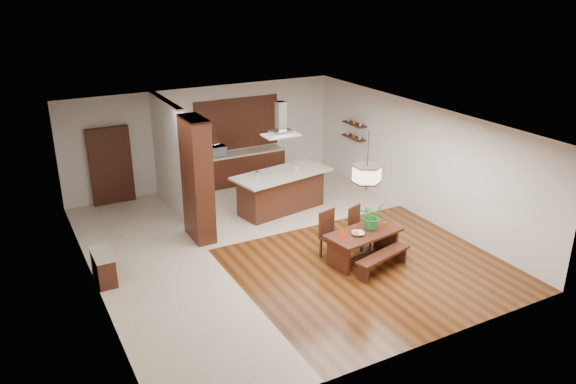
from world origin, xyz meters
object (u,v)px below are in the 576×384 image
hallway_console (104,267)px  dining_chair_right (361,228)px  dining_table (363,239)px  microwave (216,151)px  dining_bench (383,262)px  fruit_bowl (358,234)px  dining_chair_left (333,235)px  island_cup (296,169)px  range_hood (281,119)px  pendant_lantern (367,162)px  kitchen_island (281,191)px  foliage_plant (372,216)px

hallway_console → dining_chair_right: bearing=-12.3°
dining_table → dining_chair_right: size_ratio=1.83×
hallway_console → microwave: microwave is taller
dining_bench → dining_table: bearing=99.1°
dining_bench → fruit_bowl: fruit_bowl is taller
dining_bench → microwave: (-1.17, 6.32, 0.89)m
dining_chair_left → island_cup: (0.64, 2.81, 0.59)m
dining_chair_left → range_hood: bearing=70.7°
dining_chair_right → range_hood: size_ratio=1.06×
pendant_lantern → dining_table: bearing=-45.0°
hallway_console → kitchen_island: (4.85, 1.55, 0.23)m
dining_chair_left → fruit_bowl: dining_chair_left is taller
kitchen_island → hallway_console: bearing=-172.6°
foliage_plant → microwave: size_ratio=1.13×
dining_table → foliage_plant: (0.24, 0.06, 0.48)m
dining_table → dining_bench: 0.67m
dining_table → kitchen_island: size_ratio=0.64×
range_hood → island_cup: bearing=-10.0°
dining_chair_right → microwave: 5.39m
dining_bench → dining_chair_right: (0.23, 1.15, 0.28)m
dining_chair_left → dining_chair_right: (0.81, 0.13, -0.05)m
dining_table → island_cup: bearing=87.3°
dining_chair_left → foliage_plant: 0.93m
dining_table → island_cup: 3.30m
pendant_lantern → kitchen_island: (-0.26, 3.30, -1.70)m
fruit_bowl → microwave: size_ratio=0.51×
microwave → kitchen_island: bearing=-73.4°
pendant_lantern → fruit_bowl: (-0.20, -0.08, -1.53)m
kitchen_island → dining_bench: bearing=-95.1°
dining_table → dining_chair_right: (0.33, 0.56, -0.02)m
foliage_plant → microwave: (-1.31, 5.67, 0.12)m
fruit_bowl → island_cup: bearing=83.9°
pendant_lantern → kitchen_island: bearing=94.4°
pendant_lantern → fruit_bowl: size_ratio=4.90×
dining_bench → pendant_lantern: pendant_lantern is taller
island_cup → foliage_plant: bearing=-88.5°
dining_table → dining_chair_left: dining_chair_left is taller
dining_bench → dining_chair_right: bearing=78.6°
foliage_plant → fruit_bowl: foliage_plant is taller
foliage_plant → island_cup: 3.18m
pendant_lantern → kitchen_island: size_ratio=0.48×
range_hood → microwave: range_hood is taller
dining_chair_left → dining_chair_right: dining_chair_left is taller
fruit_bowl → range_hood: bearing=90.9°
hallway_console → dining_bench: (5.21, -2.34, -0.11)m
pendant_lantern → range_hood: size_ratio=1.46×
fruit_bowl → dining_chair_left: bearing=119.2°
island_cup → microwave: bearing=116.1°
dining_chair_left → kitchen_island: bearing=70.7°
pendant_lantern → fruit_bowl: 1.54m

